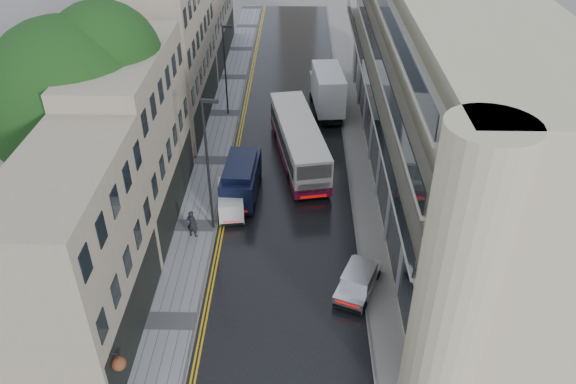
# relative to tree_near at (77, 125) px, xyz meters

# --- Properties ---
(road) EXTENTS (9.00, 85.00, 0.02)m
(road) POSITION_rel_tree_near_xyz_m (12.50, 7.50, -6.94)
(road) COLOR black
(road) RESTS_ON ground
(left_sidewalk) EXTENTS (2.70, 85.00, 0.12)m
(left_sidewalk) POSITION_rel_tree_near_xyz_m (6.65, 7.50, -6.89)
(left_sidewalk) COLOR gray
(left_sidewalk) RESTS_ON ground
(right_sidewalk) EXTENTS (1.80, 85.00, 0.12)m
(right_sidewalk) POSITION_rel_tree_near_xyz_m (17.90, 7.50, -6.89)
(right_sidewalk) COLOR slate
(right_sidewalk) RESTS_ON ground
(old_shop_row) EXTENTS (4.50, 56.00, 12.00)m
(old_shop_row) POSITION_rel_tree_near_xyz_m (3.05, 10.00, -0.95)
(old_shop_row) COLOR gray
(old_shop_row) RESTS_ON ground
(modern_block) EXTENTS (8.00, 40.00, 14.00)m
(modern_block) POSITION_rel_tree_near_xyz_m (22.80, 6.00, 0.05)
(modern_block) COLOR tan
(modern_block) RESTS_ON ground
(tree_near) EXTENTS (10.56, 10.56, 13.89)m
(tree_near) POSITION_rel_tree_near_xyz_m (0.00, 0.00, 0.00)
(tree_near) COLOR black
(tree_near) RESTS_ON ground
(tree_far) EXTENTS (9.24, 9.24, 12.46)m
(tree_far) POSITION_rel_tree_near_xyz_m (0.30, 13.00, -0.72)
(tree_far) COLOR black
(tree_far) RESTS_ON ground
(cream_bus) EXTENTS (4.75, 11.93, 3.18)m
(cream_bus) POSITION_rel_tree_near_xyz_m (12.67, 4.44, -5.34)
(cream_bus) COLOR beige
(cream_bus) RESTS_ON road
(white_lorry) EXTENTS (3.05, 7.95, 4.08)m
(white_lorry) POSITION_rel_tree_near_xyz_m (14.85, 14.75, -4.89)
(white_lorry) COLOR silver
(white_lorry) RESTS_ON road
(silver_hatchback) EXTENTS (3.04, 4.23, 1.45)m
(silver_hatchback) POSITION_rel_tree_near_xyz_m (15.43, -7.44, -6.20)
(silver_hatchback) COLOR #BBBABF
(silver_hatchback) RESTS_ON road
(white_van) EXTENTS (2.07, 3.92, 1.69)m
(white_van) POSITION_rel_tree_near_xyz_m (8.20, -0.39, -6.08)
(white_van) COLOR beige
(white_van) RESTS_ON road
(navy_van) EXTENTS (2.50, 5.66, 2.84)m
(navy_van) POSITION_rel_tree_near_xyz_m (8.20, 1.06, -5.51)
(navy_van) COLOR black
(navy_van) RESTS_ON road
(pedestrian) EXTENTS (0.79, 0.61, 1.92)m
(pedestrian) POSITION_rel_tree_near_xyz_m (6.65, -1.90, -5.86)
(pedestrian) COLOR black
(pedestrian) RESTS_ON left_sidewalk
(lamp_post_near) EXTENTS (1.03, 0.35, 8.97)m
(lamp_post_near) POSITION_rel_tree_near_xyz_m (7.80, -0.92, -2.34)
(lamp_post_near) COLOR black
(lamp_post_near) RESTS_ON left_sidewalk
(lamp_post_far) EXTENTS (0.89, 0.20, 7.86)m
(lamp_post_far) POSITION_rel_tree_near_xyz_m (6.94, 15.73, -2.89)
(lamp_post_far) COLOR black
(lamp_post_far) RESTS_ON left_sidewalk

